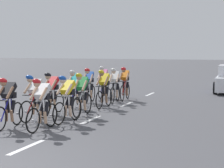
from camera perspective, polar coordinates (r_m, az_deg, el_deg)
name	(u,v)px	position (r m, az deg, el deg)	size (l,w,h in m)	color
lane_markings_centre	(91,120)	(13.56, -3.02, -5.04)	(0.14, 17.60, 0.01)	white
cyclist_lead	(8,102)	(12.39, -14.45, -2.50)	(0.44, 1.72, 1.56)	black
cyclist_second	(42,103)	(11.89, -9.88, -2.72)	(0.42, 1.72, 1.56)	black
cyclist_third	(35,97)	(13.49, -10.85, -1.82)	(0.45, 1.72, 1.56)	black
cyclist_fourth	(67,98)	(13.00, -6.35, -2.02)	(0.45, 1.72, 1.56)	black
cyclist_fifth	(52,93)	(14.69, -8.50, -1.23)	(0.42, 1.72, 1.56)	black
cyclist_sixth	(82,94)	(14.28, -4.25, -1.36)	(0.42, 1.72, 1.56)	black
cyclist_seventh	(75,88)	(16.20, -5.28, -0.61)	(0.44, 1.72, 1.56)	black
cyclist_eighth	(104,88)	(16.23, -1.14, -0.58)	(0.42, 1.72, 1.56)	black
cyclist_ninth	(89,85)	(17.69, -3.26, -0.12)	(0.45, 1.72, 1.56)	black
cyclist_tenth	(115,85)	(17.75, 0.42, -0.10)	(0.45, 1.72, 1.56)	black
cyclist_eleventh	(103,81)	(19.58, -1.23, 0.38)	(0.44, 1.72, 1.56)	black
cyclist_twelfth	(125,83)	(18.64, 1.84, 0.15)	(0.43, 1.72, 1.56)	black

